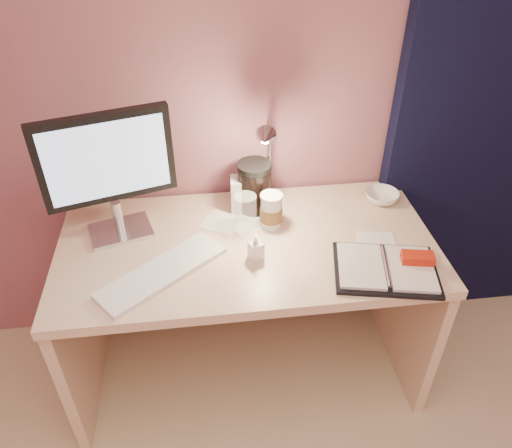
{
  "coord_description": "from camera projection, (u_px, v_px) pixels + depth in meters",
  "views": [
    {
      "loc": [
        -0.15,
        -0.06,
        1.9
      ],
      "look_at": [
        0.03,
        1.33,
        0.85
      ],
      "focal_mm": 35.0,
      "sensor_mm": 36.0,
      "label": 1
    }
  ],
  "objects": [
    {
      "name": "room",
      "position": [
        478.0,
        93.0,
        1.96
      ],
      "size": [
        3.5,
        3.5,
        3.5
      ],
      "color": "#C6B28E",
      "rests_on": "ground"
    },
    {
      "name": "desk",
      "position": [
        245.0,
        274.0,
        2.05
      ],
      "size": [
        1.4,
        0.7,
        0.73
      ],
      "color": "beige",
      "rests_on": "ground"
    },
    {
      "name": "monitor",
      "position": [
        107.0,
        166.0,
        1.73
      ],
      "size": [
        0.45,
        0.22,
        0.49
      ],
      "rotation": [
        0.0,
        0.0,
        0.28
      ],
      "color": "silver",
      "rests_on": "desk"
    },
    {
      "name": "keyboard",
      "position": [
        162.0,
        272.0,
        1.71
      ],
      "size": [
        0.46,
        0.4,
        0.02
      ],
      "primitive_type": "cube",
      "rotation": [
        0.0,
        0.0,
        0.66
      ],
      "color": "white",
      "rests_on": "desk"
    },
    {
      "name": "planner",
      "position": [
        388.0,
        268.0,
        1.72
      ],
      "size": [
        0.4,
        0.33,
        0.05
      ],
      "rotation": [
        0.0,
        0.0,
        -0.21
      ],
      "color": "black",
      "rests_on": "desk"
    },
    {
      "name": "paper_a",
      "position": [
        246.0,
        223.0,
        1.95
      ],
      "size": [
        0.18,
        0.18,
        0.0
      ],
      "primitive_type": "cube",
      "rotation": [
        0.0,
        0.0,
        0.53
      ],
      "color": "silver",
      "rests_on": "desk"
    },
    {
      "name": "paper_b",
      "position": [
        377.0,
        244.0,
        1.85
      ],
      "size": [
        0.16,
        0.16,
        0.0
      ],
      "primitive_type": "cube",
      "rotation": [
        0.0,
        0.0,
        -0.17
      ],
      "color": "silver",
      "rests_on": "desk"
    },
    {
      "name": "paper_c",
      "position": [
        221.0,
        222.0,
        1.96
      ],
      "size": [
        0.18,
        0.18,
        0.0
      ],
      "primitive_type": "cube",
      "rotation": [
        0.0,
        0.0,
        1.03
      ],
      "color": "silver",
      "rests_on": "desk"
    },
    {
      "name": "coffee_cup",
      "position": [
        271.0,
        211.0,
        1.9
      ],
      "size": [
        0.09,
        0.09,
        0.14
      ],
      "color": "white",
      "rests_on": "desk"
    },
    {
      "name": "clear_cup",
      "position": [
        246.0,
        212.0,
        1.88
      ],
      "size": [
        0.08,
        0.08,
        0.15
      ],
      "primitive_type": "cylinder",
      "color": "white",
      "rests_on": "desk"
    },
    {
      "name": "bowl",
      "position": [
        382.0,
        197.0,
        2.06
      ],
      "size": [
        0.14,
        0.14,
        0.04
      ],
      "primitive_type": "imported",
      "rotation": [
        0.0,
        0.0,
        -0.02
      ],
      "color": "silver",
      "rests_on": "desk"
    },
    {
      "name": "lotion_bottle",
      "position": [
        256.0,
        247.0,
        1.76
      ],
      "size": [
        0.06,
        0.06,
        0.1
      ],
      "primitive_type": "imported",
      "rotation": [
        0.0,
        0.0,
        0.43
      ],
      "color": "white",
      "rests_on": "desk"
    },
    {
      "name": "dark_jar",
      "position": [
        254.0,
        189.0,
        1.98
      ],
      "size": [
        0.13,
        0.13,
        0.19
      ],
      "primitive_type": "cylinder",
      "color": "black",
      "rests_on": "desk"
    },
    {
      "name": "product_box",
      "position": [
        243.0,
        194.0,
        1.99
      ],
      "size": [
        0.1,
        0.08,
        0.14
      ],
      "primitive_type": "cube",
      "rotation": [
        0.0,
        0.0,
        -0.08
      ],
      "color": "silver",
      "rests_on": "desk"
    },
    {
      "name": "desk_lamp",
      "position": [
        280.0,
        158.0,
        1.84
      ],
      "size": [
        0.13,
        0.25,
        0.41
      ],
      "rotation": [
        0.0,
        0.0,
        -0.25
      ],
      "color": "silver",
      "rests_on": "desk"
    }
  ]
}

